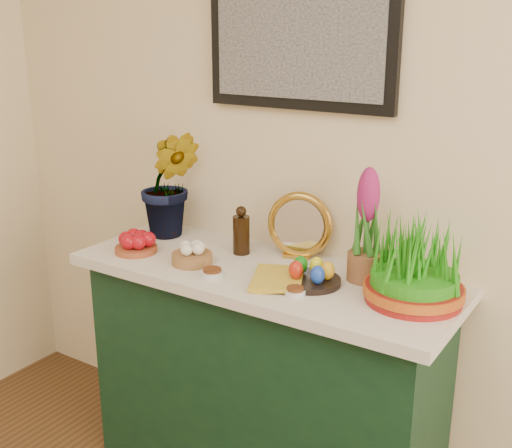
{
  "coord_description": "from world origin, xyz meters",
  "views": [
    {
      "loc": [
        0.65,
        0.21,
        1.72
      ],
      "look_at": [
        -0.49,
        1.95,
        1.07
      ],
      "focal_mm": 45.0,
      "sensor_mm": 36.0,
      "label": 1
    }
  ],
  "objects": [
    {
      "name": "hyacinth_pink",
      "position": [
        -0.15,
        2.1,
        1.07
      ],
      "size": [
        0.12,
        0.12,
        0.39
      ],
      "color": "brown",
      "rests_on": "tablecloth"
    },
    {
      "name": "book",
      "position": [
        -0.46,
        1.89,
        0.91
      ],
      "size": [
        0.23,
        0.27,
        0.03
      ],
      "primitive_type": "imported",
      "rotation": [
        0.0,
        0.0,
        0.42
      ],
      "color": "gold",
      "rests_on": "tablecloth"
    },
    {
      "name": "spice_dish_left",
      "position": [
        -0.6,
        1.84,
        0.9
      ],
      "size": [
        0.08,
        0.08,
        0.03
      ],
      "color": "silver",
      "rests_on": "tablecloth"
    },
    {
      "name": "apple_bowl",
      "position": [
        -0.99,
        1.89,
        0.92
      ],
      "size": [
        0.18,
        0.18,
        0.08
      ],
      "color": "#9B4728",
      "rests_on": "tablecloth"
    },
    {
      "name": "spice_dish_right",
      "position": [
        -0.28,
        1.86,
        0.9
      ],
      "size": [
        0.07,
        0.07,
        0.03
      ],
      "color": "silver",
      "rests_on": "tablecloth"
    },
    {
      "name": "sideboard",
      "position": [
        -0.49,
        2.0,
        0.42
      ],
      "size": [
        1.3,
        0.45,
        0.85
      ],
      "primitive_type": "cube",
      "color": "#12331A",
      "rests_on": "ground"
    },
    {
      "name": "garlic_basket",
      "position": [
        -0.74,
        1.91,
        0.92
      ],
      "size": [
        0.16,
        0.16,
        0.08
      ],
      "color": "#9E6A40",
      "rests_on": "tablecloth"
    },
    {
      "name": "hyacinth_green",
      "position": [
        -1.01,
        2.12,
        1.18
      ],
      "size": [
        0.38,
        0.36,
        0.58
      ],
      "primitive_type": "imported",
      "rotation": [
        0.0,
        0.0,
        0.56
      ],
      "color": "#2C7021",
      "rests_on": "tablecloth"
    },
    {
      "name": "tablecloth",
      "position": [
        -0.49,
        2.0,
        0.87
      ],
      "size": [
        1.4,
        0.55,
        0.04
      ],
      "primitive_type": "cube",
      "color": "silver",
      "rests_on": "sideboard"
    },
    {
      "name": "wheatgrass_sabzeh",
      "position": [
        0.05,
        2.02,
        1.0
      ],
      "size": [
        0.31,
        0.31,
        0.26
      ],
      "color": "maroon",
      "rests_on": "tablecloth"
    },
    {
      "name": "egg_plate",
      "position": [
        -0.28,
        1.98,
        0.92
      ],
      "size": [
        0.26,
        0.26,
        0.08
      ],
      "color": "black",
      "rests_on": "tablecloth"
    },
    {
      "name": "vinegar_cruet",
      "position": [
        -0.65,
        2.1,
        0.97
      ],
      "size": [
        0.06,
        0.06,
        0.19
      ],
      "color": "black",
      "rests_on": "tablecloth"
    },
    {
      "name": "mirror",
      "position": [
        -0.45,
        2.18,
        1.01
      ],
      "size": [
        0.25,
        0.11,
        0.25
      ],
      "color": "gold",
      "rests_on": "tablecloth"
    }
  ]
}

